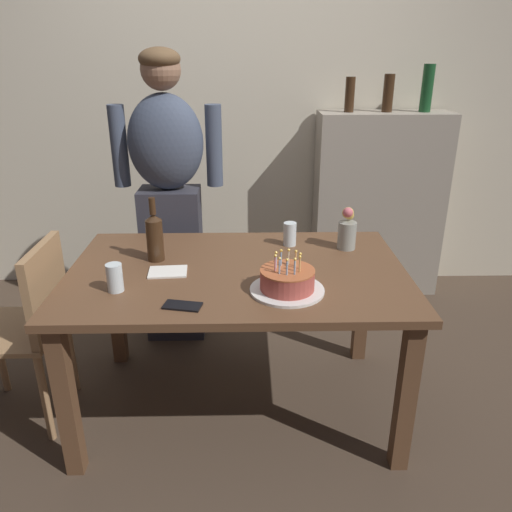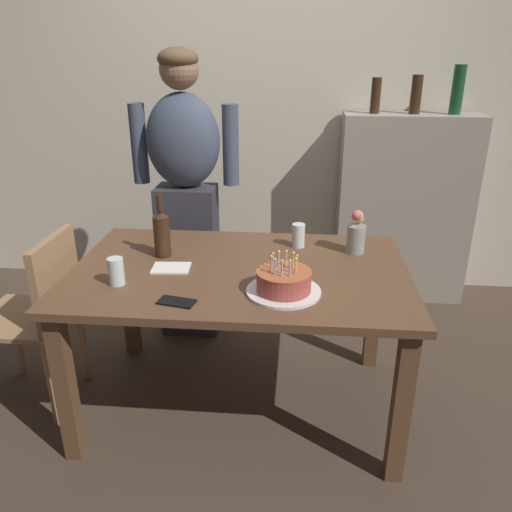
{
  "view_description": "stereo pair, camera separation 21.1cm",
  "coord_description": "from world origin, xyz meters",
  "px_view_note": "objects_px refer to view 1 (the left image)",
  "views": [
    {
      "loc": [
        0.04,
        -2.05,
        1.65
      ],
      "look_at": [
        0.08,
        -0.09,
        0.84
      ],
      "focal_mm": 35.23,
      "sensor_mm": 36.0,
      "label": 1
    },
    {
      "loc": [
        0.25,
        -2.04,
        1.65
      ],
      "look_at": [
        0.08,
        -0.09,
        0.84
      ],
      "focal_mm": 35.23,
      "sensor_mm": 36.0,
      "label": 2
    }
  ],
  "objects_px": {
    "flower_vase": "(347,230)",
    "water_glass_far": "(115,278)",
    "wine_bottle": "(155,236)",
    "cell_phone": "(182,306)",
    "birthday_cake": "(287,281)",
    "person_man_bearded": "(169,197)",
    "water_glass_near": "(290,234)",
    "napkin_stack": "(168,272)",
    "dining_chair": "(29,320)"
  },
  "relations": [
    {
      "from": "water_glass_far",
      "to": "flower_vase",
      "type": "relative_size",
      "value": 0.54
    },
    {
      "from": "water_glass_far",
      "to": "flower_vase",
      "type": "height_order",
      "value": "flower_vase"
    },
    {
      "from": "person_man_bearded",
      "to": "birthday_cake",
      "type": "bearing_deg",
      "value": 122.51
    },
    {
      "from": "wine_bottle",
      "to": "person_man_bearded",
      "type": "height_order",
      "value": "person_man_bearded"
    },
    {
      "from": "cell_phone",
      "to": "flower_vase",
      "type": "relative_size",
      "value": 0.67
    },
    {
      "from": "napkin_stack",
      "to": "dining_chair",
      "type": "xyz_separation_m",
      "value": [
        -0.64,
        -0.01,
        -0.23
      ]
    },
    {
      "from": "birthday_cake",
      "to": "wine_bottle",
      "type": "distance_m",
      "value": 0.68
    },
    {
      "from": "cell_phone",
      "to": "water_glass_near",
      "type": "bearing_deg",
      "value": 66.02
    },
    {
      "from": "napkin_stack",
      "to": "person_man_bearded",
      "type": "distance_m",
      "value": 0.76
    },
    {
      "from": "flower_vase",
      "to": "dining_chair",
      "type": "height_order",
      "value": "flower_vase"
    },
    {
      "from": "birthday_cake",
      "to": "water_glass_near",
      "type": "height_order",
      "value": "birthday_cake"
    },
    {
      "from": "birthday_cake",
      "to": "flower_vase",
      "type": "xyz_separation_m",
      "value": [
        0.33,
        0.47,
        0.05
      ]
    },
    {
      "from": "water_glass_far",
      "to": "wine_bottle",
      "type": "height_order",
      "value": "wine_bottle"
    },
    {
      "from": "water_glass_near",
      "to": "water_glass_far",
      "type": "relative_size",
      "value": 1.01
    },
    {
      "from": "water_glass_far",
      "to": "napkin_stack",
      "type": "height_order",
      "value": "water_glass_far"
    },
    {
      "from": "dining_chair",
      "to": "flower_vase",
      "type": "bearing_deg",
      "value": 100.93
    },
    {
      "from": "napkin_stack",
      "to": "person_man_bearded",
      "type": "relative_size",
      "value": 0.1
    },
    {
      "from": "birthday_cake",
      "to": "person_man_bearded",
      "type": "xyz_separation_m",
      "value": [
        -0.6,
        0.94,
        0.09
      ]
    },
    {
      "from": "napkin_stack",
      "to": "wine_bottle",
      "type": "bearing_deg",
      "value": 116.41
    },
    {
      "from": "wine_bottle",
      "to": "dining_chair",
      "type": "height_order",
      "value": "wine_bottle"
    },
    {
      "from": "wine_bottle",
      "to": "cell_phone",
      "type": "relative_size",
      "value": 2.07
    },
    {
      "from": "napkin_stack",
      "to": "flower_vase",
      "type": "bearing_deg",
      "value": 18.26
    },
    {
      "from": "birthday_cake",
      "to": "person_man_bearded",
      "type": "relative_size",
      "value": 0.18
    },
    {
      "from": "birthday_cake",
      "to": "water_glass_near",
      "type": "relative_size",
      "value": 2.58
    },
    {
      "from": "birthday_cake",
      "to": "water_glass_far",
      "type": "height_order",
      "value": "birthday_cake"
    },
    {
      "from": "water_glass_near",
      "to": "flower_vase",
      "type": "height_order",
      "value": "flower_vase"
    },
    {
      "from": "birthday_cake",
      "to": "water_glass_far",
      "type": "relative_size",
      "value": 2.6
    },
    {
      "from": "water_glass_near",
      "to": "dining_chair",
      "type": "xyz_separation_m",
      "value": [
        -1.2,
        -0.33,
        -0.28
      ]
    },
    {
      "from": "water_glass_far",
      "to": "wine_bottle",
      "type": "distance_m",
      "value": 0.35
    },
    {
      "from": "water_glass_near",
      "to": "water_glass_far",
      "type": "distance_m",
      "value": 0.9
    },
    {
      "from": "water_glass_far",
      "to": "cell_phone",
      "type": "height_order",
      "value": "water_glass_far"
    },
    {
      "from": "water_glass_far",
      "to": "wine_bottle",
      "type": "relative_size",
      "value": 0.39
    },
    {
      "from": "water_glass_far",
      "to": "cell_phone",
      "type": "xyz_separation_m",
      "value": [
        0.29,
        -0.14,
        -0.05
      ]
    },
    {
      "from": "wine_bottle",
      "to": "person_man_bearded",
      "type": "relative_size",
      "value": 0.18
    },
    {
      "from": "birthday_cake",
      "to": "water_glass_near",
      "type": "bearing_deg",
      "value": 84.16
    },
    {
      "from": "water_glass_near",
      "to": "dining_chair",
      "type": "relative_size",
      "value": 0.13
    },
    {
      "from": "napkin_stack",
      "to": "flower_vase",
      "type": "xyz_separation_m",
      "value": [
        0.84,
        0.28,
        0.09
      ]
    },
    {
      "from": "flower_vase",
      "to": "water_glass_near",
      "type": "bearing_deg",
      "value": 170.11
    },
    {
      "from": "birthday_cake",
      "to": "flower_vase",
      "type": "bearing_deg",
      "value": 55.1
    },
    {
      "from": "water_glass_far",
      "to": "person_man_bearded",
      "type": "relative_size",
      "value": 0.07
    },
    {
      "from": "wine_bottle",
      "to": "napkin_stack",
      "type": "bearing_deg",
      "value": -63.59
    },
    {
      "from": "person_man_bearded",
      "to": "water_glass_far",
      "type": "bearing_deg",
      "value": 84.01
    },
    {
      "from": "wine_bottle",
      "to": "napkin_stack",
      "type": "xyz_separation_m",
      "value": [
        0.07,
        -0.15,
        -0.11
      ]
    },
    {
      "from": "water_glass_near",
      "to": "wine_bottle",
      "type": "height_order",
      "value": "wine_bottle"
    },
    {
      "from": "birthday_cake",
      "to": "napkin_stack",
      "type": "xyz_separation_m",
      "value": [
        -0.51,
        0.19,
        -0.04
      ]
    },
    {
      "from": "birthday_cake",
      "to": "person_man_bearded",
      "type": "bearing_deg",
      "value": 122.51
    },
    {
      "from": "napkin_stack",
      "to": "person_man_bearded",
      "type": "xyz_separation_m",
      "value": [
        -0.09,
        0.74,
        0.13
      ]
    },
    {
      "from": "flower_vase",
      "to": "dining_chair",
      "type": "bearing_deg",
      "value": -169.07
    },
    {
      "from": "flower_vase",
      "to": "water_glass_far",
      "type": "bearing_deg",
      "value": -156.23
    },
    {
      "from": "water_glass_near",
      "to": "wine_bottle",
      "type": "relative_size",
      "value": 0.39
    }
  ]
}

